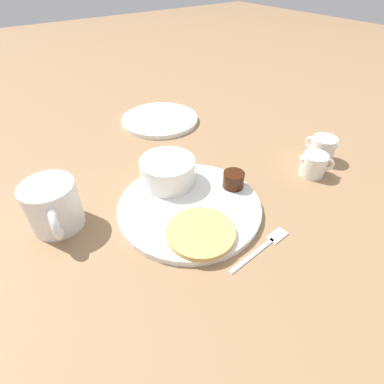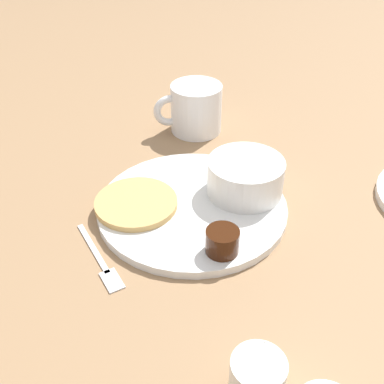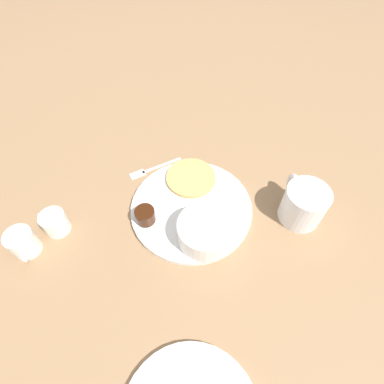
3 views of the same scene
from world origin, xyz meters
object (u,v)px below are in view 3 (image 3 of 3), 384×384
Objects in this scene: creamer_pitcher_near at (55,222)px; plate at (191,208)px; creamer_pitcher_far at (23,243)px; coffee_mug at (303,204)px; bowl at (205,231)px; fork at (150,170)px.

plate is at bearing -103.08° from creamer_pitcher_near.
creamer_pitcher_far reaches higher than plate.
coffee_mug is at bearing -108.97° from creamer_pitcher_near.
creamer_pitcher_far is at bearing 70.37° from bowl.
bowl is (-0.08, 0.01, 0.03)m from plate.
fork is (0.11, -0.29, -0.03)m from creamer_pitcher_far.
bowl is 0.36m from creamer_pitcher_far.
fork is (0.25, 0.26, -0.04)m from coffee_mug.
creamer_pitcher_near is at bearing 71.03° from coffee_mug.
bowl is 1.38× the size of creamer_pitcher_far.
creamer_pitcher_far reaches higher than fork.
bowl is 0.81× the size of fork.
plate is at bearing -96.49° from creamer_pitcher_far.
bowl is 0.31m from creamer_pitcher_near.
coffee_mug is at bearing -133.92° from fork.
bowl is 0.23m from fork.
creamer_pitcher_far is at bearing 112.35° from creamer_pitcher_near.
creamer_pitcher_far is at bearing 110.18° from fork.
bowl is at bearing -169.01° from fork.
plate is 0.29m from creamer_pitcher_near.
creamer_pitcher_near is (0.06, 0.28, 0.02)m from plate.
coffee_mug reaches higher than plate.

